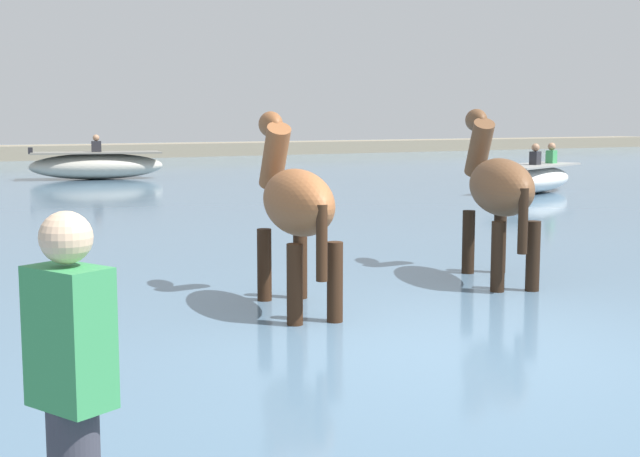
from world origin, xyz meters
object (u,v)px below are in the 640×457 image
object	(u,v)px
horse_trailing_chestnut	(295,207)
boat_mid_channel	(533,178)
boat_far_offshore	(97,165)
horse_lead_bay	(498,191)
person_wading_close	(72,410)

from	to	relation	value
horse_trailing_chestnut	boat_mid_channel	xyz separation A→B (m)	(10.48, 8.01, -0.58)
horse_trailing_chestnut	boat_mid_channel	bearing A→B (deg)	37.39
boat_far_offshore	horse_lead_bay	bearing A→B (deg)	-92.22
horse_trailing_chestnut	boat_mid_channel	world-z (taller)	horse_trailing_chestnut
boat_far_offshore	person_wading_close	xyz separation A→B (m)	(-5.91, -20.75, 0.18)
person_wading_close	horse_lead_bay	bearing A→B (deg)	34.02
horse_lead_bay	person_wading_close	size ratio (longest dim) A/B	1.28
horse_lead_bay	boat_far_offshore	world-z (taller)	horse_lead_bay
horse_lead_bay	boat_far_offshore	distance (m)	17.23
boat_far_offshore	horse_trailing_chestnut	bearing A→B (deg)	-100.19
horse_lead_bay	boat_mid_channel	xyz separation A→B (m)	(8.03, 7.85, -0.60)
horse_lead_bay	boat_mid_channel	world-z (taller)	horse_lead_bay
boat_mid_channel	person_wading_close	size ratio (longest dim) A/B	2.02
horse_trailing_chestnut	boat_far_offshore	size ratio (longest dim) A/B	0.53
horse_lead_bay	boat_far_offshore	size ratio (longest dim) A/B	0.54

